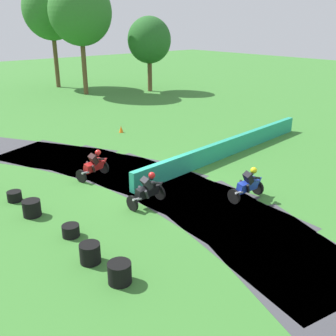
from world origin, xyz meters
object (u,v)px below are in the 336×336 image
object	(u,v)px
motorcycle_trailing_red	(95,164)
tire_stack_mid_b	(71,231)
tire_stack_extra_a	(14,196)
tire_stack_near	(120,273)
tire_stack_far	(32,208)
motorcycle_chase_black	(149,189)
traffic_cone	(121,129)
motorcycle_lead_blue	(249,184)
tire_stack_mid_a	(90,253)

from	to	relation	value
motorcycle_trailing_red	tire_stack_mid_b	size ratio (longest dim) A/B	2.99
tire_stack_extra_a	tire_stack_near	bearing A→B (deg)	-87.77
tire_stack_far	motorcycle_chase_black	bearing A→B (deg)	-28.59
traffic_cone	tire_stack_far	bearing A→B (deg)	-140.44
motorcycle_lead_blue	traffic_cone	world-z (taller)	motorcycle_lead_blue
motorcycle_chase_black	tire_stack_far	size ratio (longest dim) A/B	2.58
tire_stack_extra_a	tire_stack_mid_a	bearing A→B (deg)	-88.50
tire_stack_near	tire_stack_extra_a	xyz separation A→B (m)	(-0.27, 7.00, -0.10)
tire_stack_mid_b	traffic_cone	xyz separation A→B (m)	(8.51, 9.60, 0.02)
motorcycle_chase_black	traffic_cone	xyz separation A→B (m)	(5.10, 9.43, -0.43)
motorcycle_trailing_red	tire_stack_mid_b	xyz separation A→B (m)	(-3.30, -3.96, -0.44)
motorcycle_lead_blue	tire_stack_extra_a	world-z (taller)	motorcycle_lead_blue
motorcycle_lead_blue	tire_stack_mid_a	size ratio (longest dim) A/B	2.72
tire_stack_extra_a	motorcycle_trailing_red	bearing A→B (deg)	0.70
motorcycle_trailing_red	tire_stack_near	world-z (taller)	motorcycle_trailing_red
motorcycle_chase_black	tire_stack_mid_b	distance (m)	3.45
motorcycle_trailing_red	tire_stack_near	size ratio (longest dim) A/B	2.62
motorcycle_lead_blue	tire_stack_mid_b	xyz separation A→B (m)	(-6.78, 1.99, -0.45)
traffic_cone	motorcycle_lead_blue	bearing A→B (deg)	-98.53
motorcycle_trailing_red	tire_stack_extra_a	size ratio (longest dim) A/B	3.05
motorcycle_lead_blue	tire_stack_far	world-z (taller)	motorcycle_lead_blue
motorcycle_lead_blue	tire_stack_near	xyz separation A→B (m)	(-6.91, -1.10, -0.35)
motorcycle_chase_black	tire_stack_mid_b	size ratio (longest dim) A/B	2.92
traffic_cone	tire_stack_near	bearing A→B (deg)	-124.30
tire_stack_extra_a	traffic_cone	bearing A→B (deg)	32.48
tire_stack_mid_b	traffic_cone	distance (m)	12.83
motorcycle_lead_blue	tire_stack_mid_a	xyz separation A→B (m)	(-7.04, 0.26, -0.35)
motorcycle_lead_blue	tire_stack_near	bearing A→B (deg)	-170.95
tire_stack_near	tire_stack_far	distance (m)	5.34
tire_stack_near	tire_stack_far	xyz separation A→B (m)	(-0.25, 5.33, 0.00)
motorcycle_trailing_red	tire_stack_near	bearing A→B (deg)	-116.04
tire_stack_mid_b	tire_stack_mid_a	bearing A→B (deg)	-98.72
motorcycle_chase_black	tire_stack_mid_a	xyz separation A→B (m)	(-3.68, -1.90, -0.35)
tire_stack_mid_b	tire_stack_far	bearing A→B (deg)	99.81
motorcycle_lead_blue	tire_stack_extra_a	bearing A→B (deg)	140.61
tire_stack_mid_a	tire_stack_near	bearing A→B (deg)	-84.75
tire_stack_near	tire_stack_mid_a	distance (m)	1.37
tire_stack_extra_a	traffic_cone	size ratio (longest dim) A/B	1.28
tire_stack_near	tire_stack_extra_a	bearing A→B (deg)	92.23
tire_stack_mid_a	tire_stack_far	xyz separation A→B (m)	(-0.12, 3.97, 0.00)
motorcycle_lead_blue	tire_stack_extra_a	xyz separation A→B (m)	(-7.19, 5.90, -0.45)
motorcycle_lead_blue	tire_stack_near	size ratio (longest dim) A/B	2.58
tire_stack_near	tire_stack_mid_a	size ratio (longest dim) A/B	1.06
tire_stack_near	tire_stack_mid_b	bearing A→B (deg)	87.41
motorcycle_lead_blue	motorcycle_chase_black	world-z (taller)	motorcycle_chase_black
motorcycle_lead_blue	tire_stack_extra_a	size ratio (longest dim) A/B	3.00
motorcycle_chase_black	traffic_cone	distance (m)	10.73
tire_stack_mid_a	tire_stack_extra_a	world-z (taller)	tire_stack_mid_a
motorcycle_lead_blue	motorcycle_trailing_red	distance (m)	6.89
motorcycle_trailing_red	tire_stack_near	xyz separation A→B (m)	(-3.44, -7.05, -0.34)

